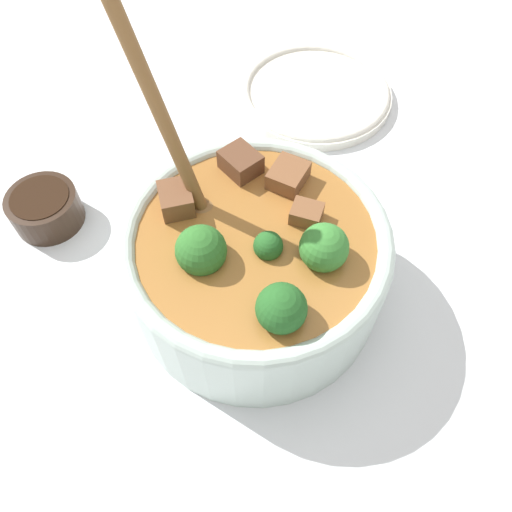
# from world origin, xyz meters

# --- Properties ---
(ground_plane) EXTENTS (4.00, 4.00, 0.00)m
(ground_plane) POSITION_xyz_m (0.00, 0.00, 0.00)
(ground_plane) COLOR silver
(stew_bowl) EXTENTS (0.24, 0.24, 0.30)m
(stew_bowl) POSITION_xyz_m (-0.00, -0.00, 0.06)
(stew_bowl) COLOR #B2C6BC
(stew_bowl) RESTS_ON ground_plane
(condiment_bowl) EXTENTS (0.08, 0.08, 0.04)m
(condiment_bowl) POSITION_xyz_m (-0.20, 0.14, 0.02)
(condiment_bowl) COLOR black
(condiment_bowl) RESTS_ON ground_plane
(empty_plate) EXTENTS (0.20, 0.20, 0.02)m
(empty_plate) POSITION_xyz_m (0.15, 0.27, 0.01)
(empty_plate) COLOR silver
(empty_plate) RESTS_ON ground_plane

